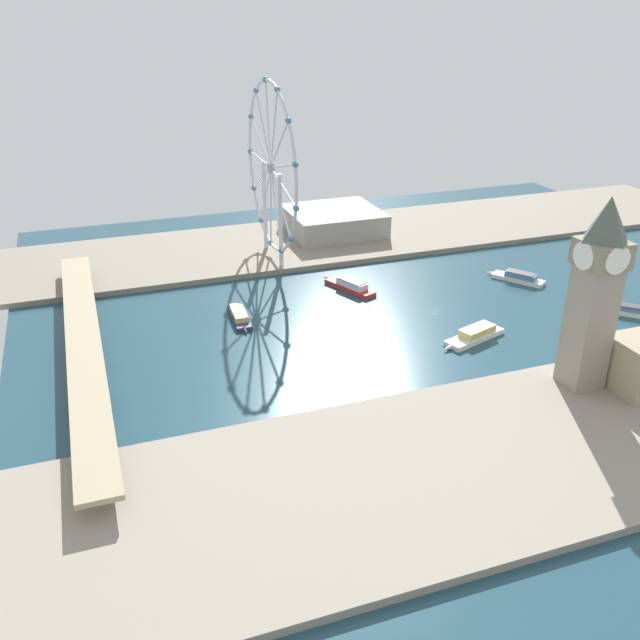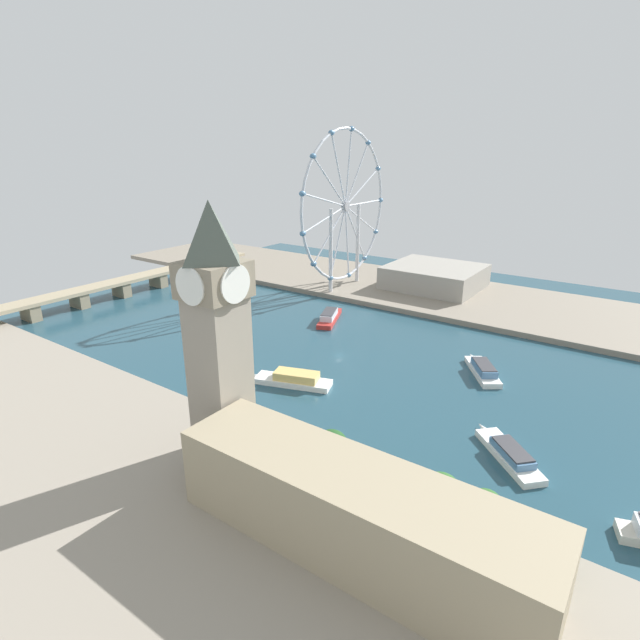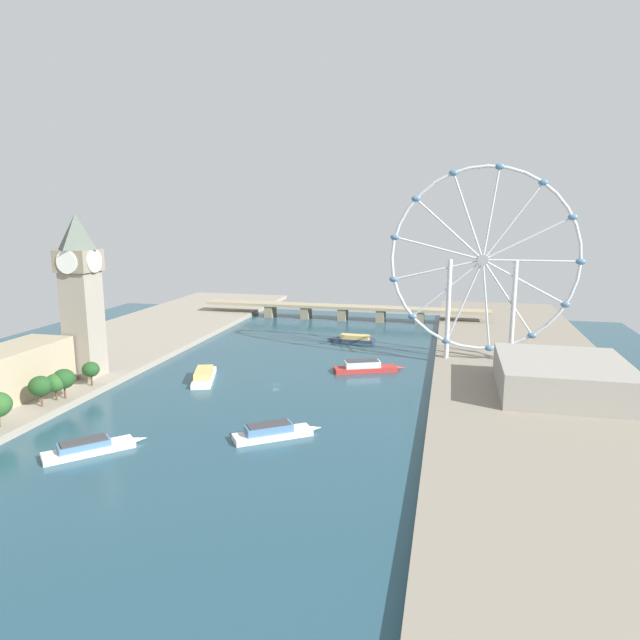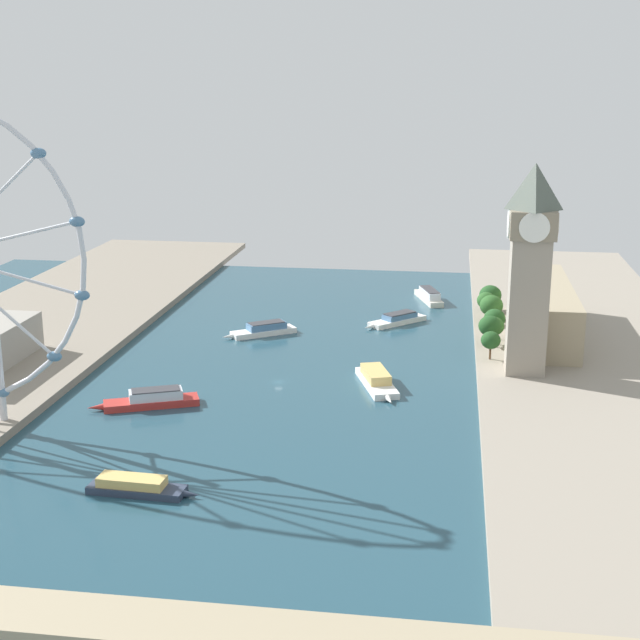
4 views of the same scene
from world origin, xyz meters
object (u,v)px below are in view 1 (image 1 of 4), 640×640
Objects in this scene: tour_boat_4 at (350,286)px; tour_boat_5 at (630,311)px; riverside_hall at (333,221)px; tour_boat_2 at (518,277)px; tour_boat_0 at (475,335)px; clock_tower at (595,292)px; river_bridge at (84,347)px; tour_boat_1 at (239,316)px; ferris_wheel at (271,169)px.

tour_boat_4 reaches higher than tour_boat_5.
riverside_hall reaches higher than tour_boat_2.
tour_boat_0 is 80.60m from tour_boat_2.
tour_boat_4 reaches higher than tour_boat_2.
clock_tower is 218.38m from riverside_hall.
tour_boat_1 is at bearing -74.19° from river_bridge.
river_bridge is 74.98m from tour_boat_1.
tour_boat_1 is at bearing 140.15° from riverside_hall.
tour_boat_2 is at bearing -85.46° from river_bridge.
clock_tower reaches higher than tour_boat_2.
clock_tower is at bearing 122.36° from tour_boat_2.
tour_boat_1 is at bearing 54.33° from tour_boat_2.
ferris_wheel reaches higher than tour_boat_4.
ferris_wheel reaches higher than tour_boat_1.
river_bridge reaches higher than tour_boat_2.
tour_boat_2 is at bearing -124.45° from tour_boat_4.
river_bridge is at bearing -30.48° from tour_boat_0.
clock_tower is at bearing 87.48° from tour_boat_0.
river_bridge is at bearing 64.23° from clock_tower.
clock_tower is 196.59m from ferris_wheel.
tour_boat_1 is 66.80m from tour_boat_4.
tour_boat_4 is at bearing 20.42° from clock_tower.
tour_boat_2 is at bearing -20.62° from tour_boat_5.
riverside_hall is 1.92× the size of tour_boat_2.
tour_boat_4 is (73.45, 31.89, 0.11)m from tour_boat_0.
tour_boat_1 is (-73.18, 38.41, -52.63)m from ferris_wheel.
riverside_hall reaches higher than tour_boat_4.
river_bridge is (-93.55, 110.33, -46.73)m from ferris_wheel.
tour_boat_0 reaches higher than tour_boat_5.
tour_boat_5 is (-163.83, -94.43, -8.23)m from riverside_hall.
riverside_hall is at bearing -15.99° from tour_boat_5.
river_bridge is at bearing 59.69° from tour_boat_2.
riverside_hall is 127.91m from tour_boat_2.
riverside_hall reaches higher than tour_boat_1.
tour_boat_2 is (18.14, -228.25, -5.66)m from river_bridge.
ferris_wheel is 80.79m from tour_boat_4.
tour_boat_2 is at bearing -156.52° from tour_boat_0.
ferris_wheel is at bearing 1.78° from tour_boat_5.
tour_boat_5 is (-55.79, -26.41, -0.24)m from tour_boat_2.
clock_tower is at bearing -115.77° from river_bridge.
ferris_wheel is 152.01m from river_bridge.
clock_tower is 0.76× the size of ferris_wheel.
river_bridge is at bearing 128.22° from riverside_hall.
tour_boat_1 is at bearing 45.68° from clock_tower.
tour_boat_5 is at bearing 170.48° from tour_boat_2.
tour_boat_1 is at bearing -48.69° from tour_boat_0.
ferris_wheel is 1.74× the size of riverside_hall.
tour_boat_0 is (-129.30, -57.99, -52.32)m from ferris_wheel.
ferris_wheel is at bearing 21.87° from clock_tower.
ferris_wheel reaches higher than river_bridge.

